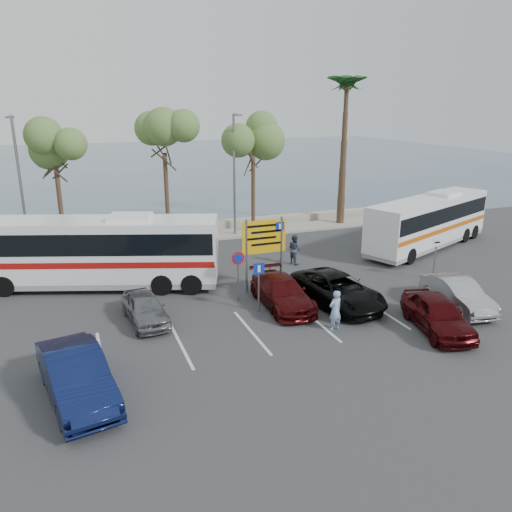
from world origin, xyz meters
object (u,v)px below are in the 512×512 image
object	(u,v)px
car_maroon	(282,292)
pedestrian_far	(294,249)
street_lamp_right	(235,169)
car_blue	(76,376)
street_lamp_left	(20,179)
suv_black	(337,290)
car_silver_a	(145,308)
car_silver_b	(458,294)
pedestrian_near	(335,310)
coach_bus_right	(429,223)
car_red	(437,314)
coach_bus_left	(97,254)
direction_sign	(264,242)

from	to	relation	value
car_maroon	pedestrian_far	distance (m)	6.35
street_lamp_right	car_blue	bearing A→B (deg)	-122.52
street_lamp_left	suv_black	xyz separation A→B (m)	(13.40, -13.23, -3.89)
street_lamp_left	car_silver_a	world-z (taller)	street_lamp_left
car_blue	car_silver_b	xyz separation A→B (m)	(16.05, 1.53, -0.11)
car_silver_a	car_blue	world-z (taller)	car_blue
pedestrian_near	suv_black	bearing A→B (deg)	-134.51
coach_bus_right	pedestrian_far	distance (m)	9.26
car_red	pedestrian_far	bearing A→B (deg)	113.28
street_lamp_right	car_maroon	xyz separation A→B (m)	(-2.00, -12.51, -3.93)
car_maroon	car_red	distance (m)	6.58
coach_bus_left	suv_black	world-z (taller)	coach_bus_left
car_red	car_maroon	bearing A→B (deg)	150.92
car_silver_a	coach_bus_right	bearing A→B (deg)	10.24
car_blue	pedestrian_near	distance (m)	9.96
coach_bus_right	car_blue	distance (m)	23.52
direction_sign	pedestrian_far	world-z (taller)	direction_sign
car_silver_b	car_red	bearing A→B (deg)	-139.34
car_red	pedestrian_far	distance (m)	10.13
car_blue	pedestrian_near	bearing A→B (deg)	-1.79
street_lamp_right	suv_black	xyz separation A→B (m)	(0.40, -13.23, -3.89)
street_lamp_left	car_blue	size ratio (longest dim) A/B	1.68
pedestrian_far	street_lamp_right	bearing A→B (deg)	-4.09
car_maroon	car_silver_a	bearing A→B (deg)	176.80
pedestrian_far	car_maroon	bearing A→B (deg)	136.22
street_lamp_right	car_maroon	bearing A→B (deg)	-99.08
pedestrian_far	car_silver_b	bearing A→B (deg)	-168.33
direction_sign	pedestrian_far	size ratio (longest dim) A/B	2.13
street_lamp_right	pedestrian_far	bearing A→B (deg)	-80.41
street_lamp_left	street_lamp_right	distance (m)	13.00
direction_sign	car_blue	bearing A→B (deg)	-142.90
coach_bus_left	car_silver_b	xyz separation A→B (m)	(14.70, -8.47, -1.03)
car_maroon	coach_bus_right	bearing A→B (deg)	25.38
street_lamp_left	coach_bus_right	xyz separation A→B (m)	(23.42, -7.02, -3.03)
car_maroon	car_silver_b	size ratio (longest dim) A/B	1.12
street_lamp_right	suv_black	distance (m)	13.79
street_lamp_right	direction_sign	bearing A→B (deg)	-100.94
direction_sign	street_lamp_right	bearing A→B (deg)	79.06
coach_bus_left	suv_black	bearing A→B (deg)	-32.10
coach_bus_left	car_blue	size ratio (longest dim) A/B	2.51
car_silver_a	car_maroon	world-z (taller)	car_maroon
street_lamp_left	car_blue	bearing A→B (deg)	-82.80
street_lamp_left	suv_black	distance (m)	19.23
street_lamp_right	coach_bus_right	xyz separation A→B (m)	(10.42, -7.02, -3.03)
car_blue	suv_black	world-z (taller)	car_blue
car_blue	pedestrian_far	xyz separation A→B (m)	(12.04, 10.00, 0.06)
street_lamp_right	direction_sign	distance (m)	10.73
coach_bus_left	coach_bus_right	xyz separation A→B (m)	(19.92, -0.00, -0.13)
coach_bus_left	car_red	world-z (taller)	coach_bus_left
suv_black	street_lamp_left	bearing A→B (deg)	127.74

